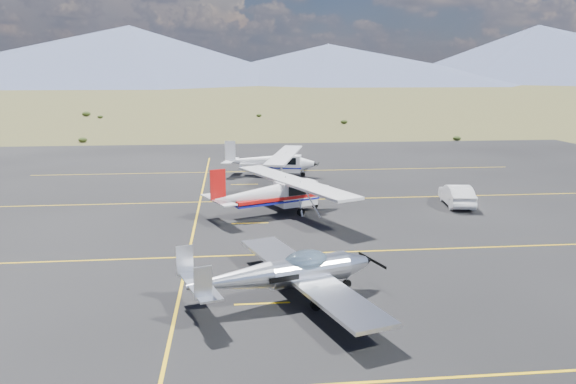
# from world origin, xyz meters

# --- Properties ---
(ground) EXTENTS (1600.00, 1600.00, 0.00)m
(ground) POSITION_xyz_m (0.00, 0.00, 0.00)
(ground) COLOR #383D1C
(ground) RESTS_ON ground
(apron) EXTENTS (72.00, 72.00, 0.02)m
(apron) POSITION_xyz_m (0.00, 7.00, 0.00)
(apron) COLOR black
(apron) RESTS_ON ground
(aircraft_low_wing) EXTENTS (7.20, 9.75, 2.13)m
(aircraft_low_wing) POSITION_xyz_m (-2.06, -3.20, 1.02)
(aircraft_low_wing) COLOR silver
(aircraft_low_wing) RESTS_ON apron
(aircraft_cessna) EXTENTS (8.47, 11.24, 2.95)m
(aircraft_cessna) POSITION_xyz_m (-1.45, 9.38, 1.31)
(aircraft_cessna) COLOR white
(aircraft_cessna) RESTS_ON apron
(aircraft_plain) EXTENTS (7.07, 10.84, 2.75)m
(aircraft_plain) POSITION_xyz_m (-0.77, 21.77, 1.22)
(aircraft_plain) COLOR white
(aircraft_plain) RESTS_ON apron
(sedan) EXTENTS (1.98, 4.21, 1.33)m
(sedan) POSITION_xyz_m (9.89, 10.38, 0.68)
(sedan) COLOR white
(sedan) RESTS_ON apron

